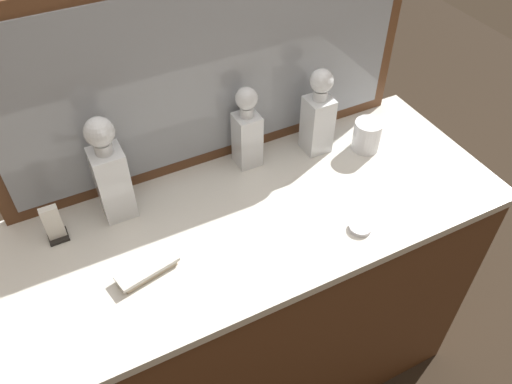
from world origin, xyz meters
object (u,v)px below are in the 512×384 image
Objects in this scene: crystal_decanter_far_left at (247,135)px; napkin_holder at (54,226)px; crystal_decanter_front at (111,178)px; silver_brush_rear at (147,270)px; crystal_decanter_far_right at (318,119)px; porcelain_dish at (360,228)px; crystal_tumbler_far_left at (367,137)px.

crystal_decanter_far_left is 0.58m from napkin_holder.
napkin_holder is at bearing -173.70° from crystal_decanter_front.
crystal_decanter_far_left is 1.58× the size of silver_brush_rear.
crystal_decanter_far_right is 0.89× the size of crystal_decanter_front.
silver_brush_rear reaches higher than porcelain_dish.
crystal_decanter_far_left is at bearing 163.25° from crystal_tumbler_far_left.
silver_brush_rear is at bearing 167.77° from porcelain_dish.
napkin_holder is (-0.80, -0.01, -0.07)m from crystal_decanter_far_right.
crystal_decanter_far_left is at bearing 33.03° from silver_brush_rear.
crystal_decanter_front reaches higher than napkin_holder.
crystal_decanter_front is 1.89× the size of silver_brush_rear.
crystal_decanter_far_left is at bearing 170.38° from crystal_decanter_far_right.
crystal_tumbler_far_left is 0.78m from silver_brush_rear.
napkin_holder is at bearing 176.22° from crystal_tumbler_far_left.
crystal_decanter_far_right reaches higher than porcelain_dish.
napkin_holder is at bearing 155.07° from porcelain_dish.
crystal_tumbler_far_left is at bearing 11.50° from silver_brush_rear.
crystal_decanter_far_left is at bearing 110.95° from porcelain_dish.
crystal_decanter_far_left reaches higher than napkin_holder.
napkin_holder is (-0.58, -0.05, -0.06)m from crystal_decanter_far_left.
crystal_tumbler_far_left is (0.77, -0.08, -0.08)m from crystal_decanter_front.
porcelain_dish is at bearing -32.77° from crystal_decanter_front.
crystal_decanter_far_left is 2.70× the size of crystal_tumbler_far_left.
crystal_decanter_far_left reaches higher than silver_brush_rear.
crystal_decanter_front is 0.41m from crystal_decanter_far_left.
crystal_tumbler_far_left is 0.88× the size of napkin_holder.
crystal_tumbler_far_left is at bearing -16.75° from crystal_decanter_far_left.
crystal_decanter_front is 0.26m from silver_brush_rear.
crystal_decanter_front reaches higher than crystal_decanter_far_right.
crystal_decanter_far_right is 0.80m from napkin_holder.
porcelain_dish is at bearing -69.05° from crystal_decanter_far_left.
napkin_holder is (-0.94, 0.06, 0.00)m from crystal_tumbler_far_left.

